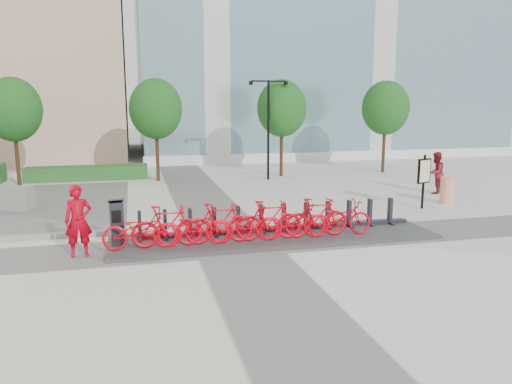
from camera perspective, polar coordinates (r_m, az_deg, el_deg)
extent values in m
plane|color=silver|center=(14.27, -2.46, -5.99)|extent=(120.00, 120.00, 0.00)
cube|color=#2B6230|center=(26.97, -18.71, 2.07)|extent=(6.00, 1.20, 0.70)
cylinder|color=black|center=(26.08, -25.65, 3.87)|extent=(0.18, 0.18, 3.00)
ellipsoid|color=#163817|center=(25.96, -26.02, 8.47)|extent=(2.60, 2.60, 2.99)
cylinder|color=black|center=(25.57, -11.21, 4.59)|extent=(0.18, 0.18, 3.00)
ellipsoid|color=#163817|center=(25.44, -11.38, 9.30)|extent=(2.60, 2.60, 2.99)
cylinder|color=black|center=(26.68, 2.92, 5.02)|extent=(0.18, 0.18, 3.00)
ellipsoid|color=#163817|center=(26.56, 2.96, 9.53)|extent=(2.60, 2.60, 2.99)
cylinder|color=black|center=(28.98, 14.39, 5.14)|extent=(0.18, 0.18, 3.00)
ellipsoid|color=#163817|center=(28.87, 14.58, 9.29)|extent=(2.60, 2.60, 2.99)
cylinder|color=black|center=(25.36, 1.42, 7.01)|extent=(0.12, 0.12, 5.00)
cube|color=black|center=(25.22, 0.43, 12.56)|extent=(0.90, 0.08, 0.08)
cube|color=black|center=(25.45, 2.44, 12.54)|extent=(0.90, 0.08, 0.08)
cylinder|color=black|center=(25.10, -0.59, 12.34)|extent=(0.20, 0.20, 0.18)
cylinder|color=black|center=(25.58, 3.43, 12.29)|extent=(0.20, 0.20, 0.18)
cube|color=#3D3D3D|center=(14.84, 2.25, -5.18)|extent=(9.60, 2.40, 0.08)
imported|color=red|center=(13.80, -13.10, -4.24)|extent=(1.99, 0.70, 1.05)
imported|color=red|center=(13.81, -10.12, -3.87)|extent=(1.94, 0.55, 1.16)
imported|color=red|center=(13.89, -7.14, -3.95)|extent=(1.99, 0.70, 1.05)
imported|color=red|center=(13.97, -4.21, -3.56)|extent=(1.94, 0.55, 1.16)
imported|color=red|center=(14.12, -1.32, -3.63)|extent=(1.99, 0.70, 1.05)
imported|color=red|center=(14.28, 1.50, -3.23)|extent=(1.94, 0.55, 1.16)
imported|color=red|center=(14.49, 4.25, -3.28)|extent=(1.99, 0.70, 1.05)
imported|color=red|center=(14.71, 6.92, -2.89)|extent=(1.94, 0.55, 1.16)
imported|color=red|center=(14.99, 9.49, -2.93)|extent=(1.99, 0.70, 1.05)
cube|color=black|center=(14.27, -15.59, -3.52)|extent=(0.38, 0.34, 1.22)
cube|color=black|center=(14.13, -15.72, -0.96)|extent=(0.46, 0.40, 0.16)
cube|color=black|center=(14.06, -15.65, -2.73)|extent=(0.24, 0.06, 0.34)
imported|color=#A90011|center=(13.77, -19.65, -3.13)|extent=(0.75, 0.54, 1.90)
imported|color=maroon|center=(23.11, 19.85, 2.08)|extent=(1.12, 1.06, 1.82)
cylinder|color=#E44000|center=(21.07, 21.01, 0.16)|extent=(0.70, 0.70, 1.04)
cube|color=gray|center=(20.89, -26.91, -0.60)|extent=(2.33, 1.44, 0.87)
cylinder|color=black|center=(19.71, 18.59, 1.11)|extent=(0.09, 0.09, 2.03)
cube|color=black|center=(19.65, 18.66, 2.30)|extent=(0.65, 0.33, 0.92)
cube|color=beige|center=(19.60, 18.75, 2.28)|extent=(0.54, 0.23, 0.81)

